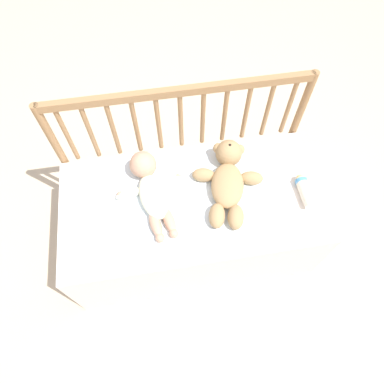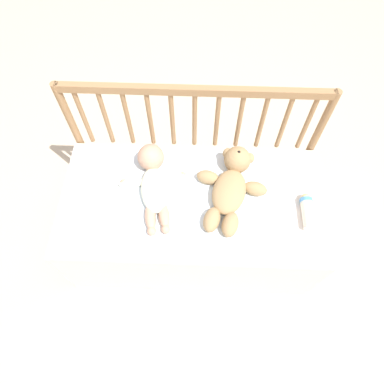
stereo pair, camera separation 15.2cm
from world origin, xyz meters
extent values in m
plane|color=#C6B293|center=(0.00, 0.00, 0.00)|extent=(12.00, 12.00, 0.00)
cube|color=white|center=(0.00, 0.00, 0.23)|extent=(1.21, 0.61, 0.45)
cylinder|color=#997047|center=(-0.59, 0.33, 0.41)|extent=(0.04, 0.04, 0.83)
cylinder|color=#997047|center=(0.59, 0.33, 0.41)|extent=(0.04, 0.04, 0.83)
cube|color=#997047|center=(0.00, 0.33, 0.81)|extent=(1.17, 0.03, 0.04)
cylinder|color=#997047|center=(-0.52, 0.33, 0.62)|extent=(0.02, 0.02, 0.34)
cylinder|color=#997047|center=(-0.41, 0.33, 0.62)|extent=(0.02, 0.02, 0.34)
cylinder|color=#997047|center=(-0.31, 0.33, 0.62)|extent=(0.02, 0.02, 0.34)
cylinder|color=#997047|center=(-0.21, 0.33, 0.62)|extent=(0.02, 0.02, 0.34)
cylinder|color=#997047|center=(-0.10, 0.33, 0.62)|extent=(0.02, 0.02, 0.34)
cylinder|color=#997047|center=(0.00, 0.33, 0.62)|extent=(0.02, 0.02, 0.34)
cylinder|color=#997047|center=(0.10, 0.33, 0.62)|extent=(0.02, 0.02, 0.34)
cylinder|color=#997047|center=(0.21, 0.33, 0.62)|extent=(0.02, 0.02, 0.34)
cylinder|color=#997047|center=(0.31, 0.33, 0.62)|extent=(0.02, 0.02, 0.34)
cylinder|color=#997047|center=(0.41, 0.33, 0.62)|extent=(0.02, 0.02, 0.34)
cylinder|color=#997047|center=(0.52, 0.33, 0.62)|extent=(0.02, 0.02, 0.34)
cube|color=white|center=(-0.01, 0.02, 0.46)|extent=(0.88, 0.54, 0.01)
ellipsoid|color=tan|center=(0.17, 0.03, 0.50)|extent=(0.20, 0.27, 0.09)
sphere|color=tan|center=(0.21, 0.19, 0.52)|extent=(0.13, 0.13, 0.13)
sphere|color=beige|center=(0.21, 0.19, 0.55)|extent=(0.05, 0.05, 0.05)
sphere|color=black|center=(0.21, 0.19, 0.57)|extent=(0.02, 0.02, 0.02)
sphere|color=tan|center=(0.16, 0.22, 0.52)|extent=(0.05, 0.05, 0.05)
sphere|color=tan|center=(0.26, 0.20, 0.52)|extent=(0.05, 0.05, 0.05)
ellipsoid|color=tan|center=(0.07, 0.11, 0.49)|extent=(0.12, 0.09, 0.07)
ellipsoid|color=tan|center=(0.29, 0.05, 0.49)|extent=(0.12, 0.09, 0.07)
ellipsoid|color=tan|center=(0.09, -0.11, 0.49)|extent=(0.10, 0.13, 0.07)
ellipsoid|color=tan|center=(0.17, -0.13, 0.49)|extent=(0.10, 0.13, 0.07)
ellipsoid|color=#EAEACC|center=(-0.17, 0.03, 0.49)|extent=(0.16, 0.26, 0.07)
sphere|color=tan|center=(-0.20, 0.19, 0.52)|extent=(0.13, 0.13, 0.13)
ellipsoid|color=#EAEACC|center=(-0.28, 0.07, 0.48)|extent=(0.14, 0.07, 0.04)
ellipsoid|color=#EAEACC|center=(-0.08, 0.10, 0.48)|extent=(0.14, 0.07, 0.04)
sphere|color=tan|center=(-0.32, 0.07, 0.48)|extent=(0.04, 0.04, 0.04)
sphere|color=tan|center=(-0.05, 0.12, 0.48)|extent=(0.04, 0.04, 0.04)
ellipsoid|color=tan|center=(-0.18, -0.11, 0.48)|extent=(0.07, 0.14, 0.05)
ellipsoid|color=tan|center=(-0.12, -0.10, 0.48)|extent=(0.07, 0.14, 0.05)
sphere|color=tan|center=(-0.17, -0.17, 0.48)|extent=(0.04, 0.04, 0.04)
sphere|color=tan|center=(-0.11, -0.16, 0.48)|extent=(0.04, 0.04, 0.04)
cylinder|color=#F4E5CC|center=(0.51, -0.07, 0.48)|extent=(0.05, 0.13, 0.05)
cylinder|color=#4C99D8|center=(0.51, 0.00, 0.48)|extent=(0.06, 0.02, 0.06)
sphere|color=#EAC67F|center=(0.51, 0.02, 0.48)|extent=(0.04, 0.04, 0.04)
camera|label=1|loc=(-0.12, -0.74, 1.83)|focal=32.00mm
camera|label=2|loc=(0.03, -0.75, 1.83)|focal=32.00mm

